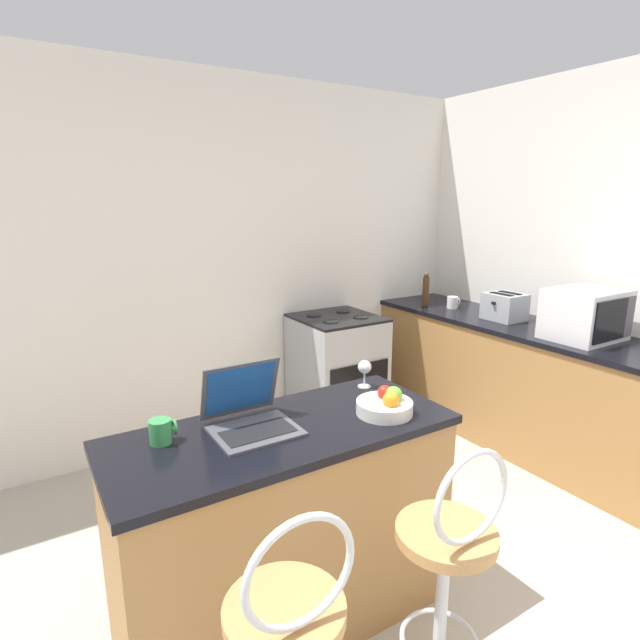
% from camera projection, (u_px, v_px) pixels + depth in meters
% --- Properties ---
extents(wall_back, '(12.00, 0.06, 2.60)m').
position_uv_depth(wall_back, '(217.00, 264.00, 3.56)').
color(wall_back, silver).
rests_on(wall_back, ground_plane).
extents(breakfast_bar, '(1.36, 0.57, 0.89)m').
position_uv_depth(breakfast_bar, '(286.00, 527.00, 2.04)').
color(breakfast_bar, '#9E703D').
rests_on(breakfast_bar, ground_plane).
extents(counter_right, '(0.66, 3.25, 0.89)m').
position_uv_depth(counter_right, '(568.00, 401.00, 3.32)').
color(counter_right, '#9E703D').
rests_on(counter_right, ground_plane).
extents(bar_stool_far, '(0.40, 0.40, 1.01)m').
position_uv_depth(bar_stool_far, '(447.00, 585.00, 1.70)').
color(bar_stool_far, silver).
rests_on(bar_stool_far, ground_plane).
extents(laptop, '(0.32, 0.31, 0.25)m').
position_uv_depth(laptop, '(249.00, 412.00, 1.93)').
color(laptop, '#47474C').
rests_on(laptop, breakfast_bar).
extents(microwave, '(0.47, 0.37, 0.32)m').
position_uv_depth(microwave, '(586.00, 314.00, 3.14)').
color(microwave, silver).
rests_on(microwave, counter_right).
extents(toaster, '(0.25, 0.26, 0.20)m').
position_uv_depth(toaster, '(505.00, 307.00, 3.66)').
color(toaster, '#9EA3A8').
rests_on(toaster, counter_right).
extents(stove_range, '(0.60, 0.61, 0.90)m').
position_uv_depth(stove_range, '(337.00, 372.00, 3.88)').
color(stove_range, '#9EA3A8').
rests_on(stove_range, ground_plane).
extents(mug_green, '(0.10, 0.08, 0.09)m').
position_uv_depth(mug_green, '(161.00, 431.00, 1.81)').
color(mug_green, '#338447').
rests_on(mug_green, breakfast_bar).
extents(fruit_bowl, '(0.23, 0.23, 0.11)m').
position_uv_depth(fruit_bowl, '(386.00, 405.00, 2.05)').
color(fruit_bowl, silver).
rests_on(fruit_bowl, breakfast_bar).
extents(wine_glass_tall, '(0.06, 0.06, 0.13)m').
position_uv_depth(wine_glass_tall, '(365.00, 368.00, 2.33)').
color(wine_glass_tall, silver).
rests_on(wine_glass_tall, breakfast_bar).
extents(mug_white, '(0.10, 0.09, 0.10)m').
position_uv_depth(mug_white, '(453.00, 302.00, 4.05)').
color(mug_white, white).
rests_on(mug_white, counter_right).
extents(pepper_mill, '(0.05, 0.05, 0.28)m').
position_uv_depth(pepper_mill, '(426.00, 290.00, 4.13)').
color(pepper_mill, '#4C2D19').
rests_on(pepper_mill, counter_right).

